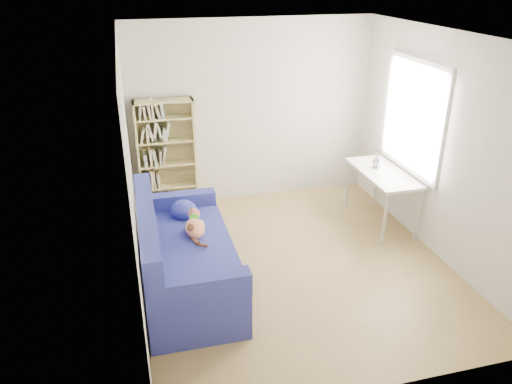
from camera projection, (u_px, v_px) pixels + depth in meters
ground at (293, 263)px, 5.90m from camera, size 4.00×4.00×0.00m
room_shell at (306, 129)px, 5.28m from camera, size 3.54×4.04×2.62m
sofa at (183, 258)px, 5.33m from camera, size 0.96×2.00×0.99m
bookshelf at (167, 160)px, 6.95m from camera, size 0.80×0.25×1.60m
desk at (383, 177)px, 6.57m from camera, size 0.56×1.22×0.75m
pen_cup at (376, 163)px, 6.64m from camera, size 0.09×0.09×0.17m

